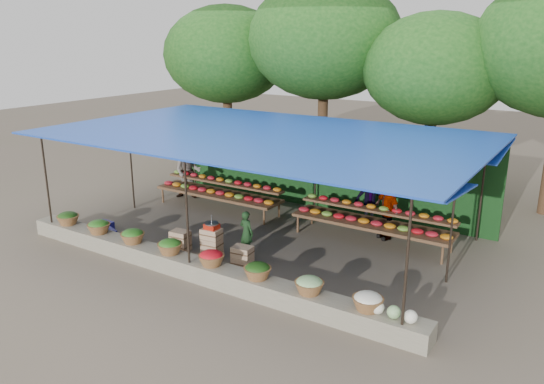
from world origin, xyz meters
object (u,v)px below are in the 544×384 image
Objects in this scene: weighing_scale at (212,226)px; vendor_seated at (246,233)px; crate_counter at (211,246)px; blue_crate_back at (104,227)px; blue_crate_front at (106,236)px.

vendor_seated is (0.50, 0.70, -0.30)m from weighing_scale.
blue_crate_back is at bearing -177.78° from crate_counter.
vendor_seated is 2.40× the size of blue_crate_back.
crate_counter is 6.84× the size of weighing_scale.
weighing_scale is 3.18m from blue_crate_front.
blue_crate_front is at bearing -37.86° from blue_crate_back.
blue_crate_front reaches higher than blue_crate_back.
blue_crate_back is at bearing 19.31° from vendor_seated.
crate_counter is at bearing 1.13° from blue_crate_back.
vendor_seated is 2.02× the size of blue_crate_front.
vendor_seated is (0.55, 0.70, 0.24)m from crate_counter.
vendor_seated is at bearing 38.86° from blue_crate_front.
weighing_scale is 0.76× the size of blue_crate_back.
weighing_scale is (0.05, -0.00, 0.54)m from crate_counter.
weighing_scale reaches higher than blue_crate_back.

